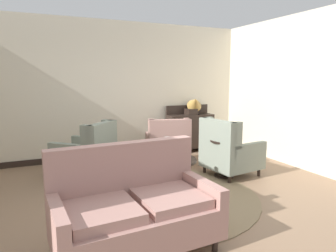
% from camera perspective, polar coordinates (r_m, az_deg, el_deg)
% --- Properties ---
extents(ground, '(8.50, 8.50, 0.00)m').
position_cam_1_polar(ground, '(4.31, 0.29, -14.56)').
color(ground, '#896B51').
extents(wall_back, '(6.23, 0.08, 2.92)m').
position_cam_1_polar(wall_back, '(6.70, -10.19, 6.64)').
color(wall_back, beige).
rests_on(wall_back, ground).
extents(wall_right, '(0.08, 4.06, 2.92)m').
position_cam_1_polar(wall_right, '(6.47, 22.16, 6.04)').
color(wall_right, beige).
rests_on(wall_right, ground).
extents(baseboard_back, '(6.07, 0.03, 0.12)m').
position_cam_1_polar(baseboard_back, '(6.84, -9.75, -5.18)').
color(baseboard_back, black).
rests_on(baseboard_back, ground).
extents(area_rug, '(2.84, 2.84, 0.01)m').
position_cam_1_polar(area_rug, '(4.56, -1.33, -13.11)').
color(area_rug, '#847051').
rests_on(area_rug, ground).
extents(coffee_table, '(0.87, 0.87, 0.51)m').
position_cam_1_polar(coffee_table, '(4.65, 0.01, -7.29)').
color(coffee_table, black).
rests_on(coffee_table, ground).
extents(porcelain_vase, '(0.16, 0.16, 0.33)m').
position_cam_1_polar(porcelain_vase, '(4.62, -0.12, -4.40)').
color(porcelain_vase, beige).
rests_on(porcelain_vase, coffee_table).
extents(settee, '(1.64, 0.94, 1.05)m').
position_cam_1_polar(settee, '(3.16, -6.31, -15.31)').
color(settee, tan).
rests_on(settee, ground).
extents(armchair_near_sideboard, '(0.97, 0.92, 1.02)m').
position_cam_1_polar(armchair_near_sideboard, '(5.49, 11.26, -4.80)').
color(armchair_near_sideboard, gray).
rests_on(armchair_near_sideboard, ground).
extents(armchair_beside_settee, '(0.96, 0.96, 0.96)m').
position_cam_1_polar(armchair_beside_settee, '(5.98, -0.02, -3.60)').
color(armchair_beside_settee, tan).
rests_on(armchair_beside_settee, ground).
extents(armchair_foreground_right, '(1.16, 1.16, 0.99)m').
position_cam_1_polar(armchair_foreground_right, '(5.43, -14.84, -5.13)').
color(armchair_foreground_right, gray).
rests_on(armchair_foreground_right, ground).
extents(side_table, '(0.52, 0.52, 0.67)m').
position_cam_1_polar(side_table, '(5.39, 10.57, -5.31)').
color(side_table, black).
rests_on(side_table, ground).
extents(sideboard, '(1.09, 0.36, 1.09)m').
position_cam_1_polar(sideboard, '(7.16, 4.19, -0.84)').
color(sideboard, black).
rests_on(sideboard, ground).
extents(gramophone, '(0.47, 0.53, 0.51)m').
position_cam_1_polar(gramophone, '(7.02, 4.94, 4.10)').
color(gramophone, black).
rests_on(gramophone, sideboard).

